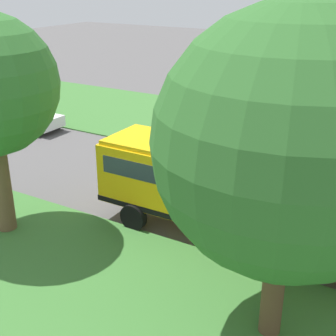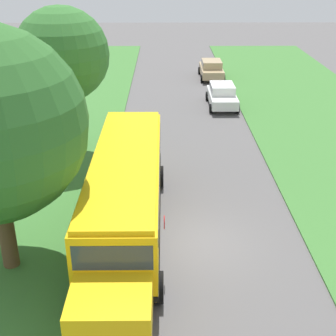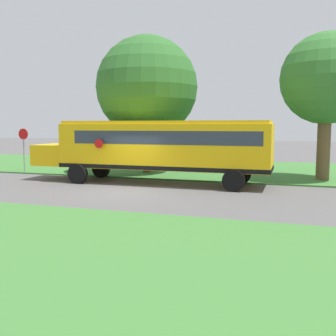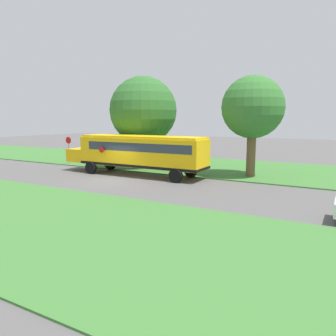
% 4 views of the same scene
% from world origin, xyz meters
% --- Properties ---
extents(ground_plane, '(120.00, 120.00, 0.00)m').
position_xyz_m(ground_plane, '(0.00, 0.00, 0.00)').
color(ground_plane, '#565454').
extents(school_bus, '(2.84, 12.42, 3.16)m').
position_xyz_m(school_bus, '(-2.74, 0.68, 1.92)').
color(school_bus, yellow).
rests_on(school_bus, ground).
extents(car_white_nearest, '(2.02, 4.40, 1.56)m').
position_xyz_m(car_white_nearest, '(2.80, 17.09, 0.88)').
color(car_white_nearest, silver).
rests_on(car_white_nearest, ground).
extents(oak_tree_beside_bus, '(6.09, 6.09, 8.27)m').
position_xyz_m(oak_tree_beside_bus, '(-6.74, -1.32, 5.23)').
color(oak_tree_beside_bus, brown).
rests_on(oak_tree_beside_bus, ground).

